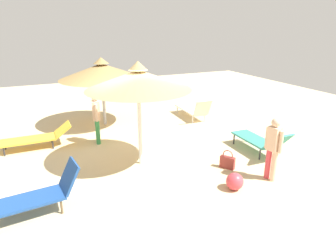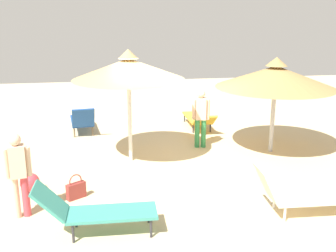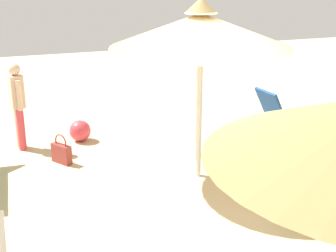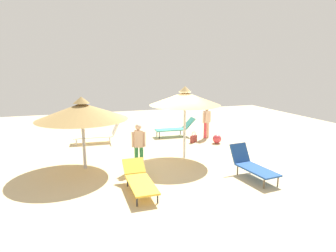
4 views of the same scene
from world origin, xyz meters
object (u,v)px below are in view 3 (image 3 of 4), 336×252
(person_standing_back, at_px, (315,163))
(handbag, at_px, (61,153))
(lounge_chair_far_right, at_px, (295,112))
(beach_ball, at_px, (80,131))
(parasol_umbrella_front, at_px, (201,30))
(person_standing_near_left, at_px, (17,102))

(person_standing_back, xyz_separation_m, handbag, (2.64, -3.11, -0.70))
(lounge_chair_far_right, xyz_separation_m, beach_ball, (3.99, -0.89, -0.21))
(parasol_umbrella_front, relative_size, person_standing_near_left, 1.76)
(lounge_chair_far_right, distance_m, person_standing_near_left, 5.13)
(person_standing_near_left, height_order, handbag, person_standing_near_left)
(person_standing_near_left, height_order, beach_ball, person_standing_near_left)
(handbag, relative_size, beach_ball, 1.28)
(parasol_umbrella_front, distance_m, handbag, 3.07)
(lounge_chair_far_right, height_order, handbag, lounge_chair_far_right)
(person_standing_near_left, relative_size, handbag, 3.05)
(person_standing_near_left, bearing_deg, beach_ball, -178.36)
(parasol_umbrella_front, distance_m, person_standing_near_left, 3.55)
(person_standing_back, bearing_deg, beach_ball, -61.80)
(person_standing_near_left, relative_size, beach_ball, 3.90)
(lounge_chair_far_right, distance_m, person_standing_back, 3.68)
(lounge_chair_far_right, height_order, beach_ball, lounge_chair_far_right)
(lounge_chair_far_right, height_order, person_standing_back, person_standing_back)
(person_standing_near_left, relative_size, person_standing_back, 0.98)
(parasol_umbrella_front, height_order, handbag, parasol_umbrella_front)
(lounge_chair_far_right, xyz_separation_m, handbag, (4.46, 0.05, -0.23))
(person_standing_near_left, xyz_separation_m, beach_ball, (-1.05, -0.03, -0.66))
(parasol_umbrella_front, xyz_separation_m, beach_ball, (1.46, -2.14, -2.05))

